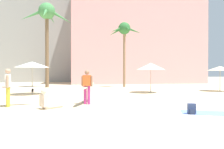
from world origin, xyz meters
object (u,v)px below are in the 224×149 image
at_px(palm_tree_far_left, 124,33).
at_px(person_near_left, 9,86).
at_px(cafe_umbrella_1, 151,66).
at_px(beach_towel, 205,113).
at_px(person_far_left, 48,102).
at_px(cafe_umbrella_2, 32,65).
at_px(person_mid_left, 87,86).
at_px(cafe_umbrella_0, 220,68).
at_px(backpack, 192,109).
at_px(palm_tree_left, 47,17).

bearing_deg(palm_tree_far_left, person_near_left, -124.14).
distance_m(palm_tree_far_left, cafe_umbrella_1, 7.75).
distance_m(beach_towel, person_far_left, 6.73).
bearing_deg(cafe_umbrella_2, person_mid_left, -55.65).
height_order(cafe_umbrella_0, backpack, cafe_umbrella_0).
bearing_deg(cafe_umbrella_0, cafe_umbrella_1, -177.33).
height_order(palm_tree_far_left, cafe_umbrella_1, palm_tree_far_left).
bearing_deg(cafe_umbrella_1, palm_tree_far_left, 95.91).
bearing_deg(person_near_left, palm_tree_left, -101.11).
distance_m(backpack, person_near_left, 8.34).
distance_m(cafe_umbrella_2, person_near_left, 5.77).
xyz_separation_m(cafe_umbrella_2, beach_towel, (8.31, -8.73, -2.18)).
height_order(cafe_umbrella_0, person_near_left, cafe_umbrella_0).
xyz_separation_m(cafe_umbrella_0, cafe_umbrella_2, (-15.33, -0.29, 0.23)).
xyz_separation_m(cafe_umbrella_1, person_far_left, (-7.13, -6.65, -1.78)).
bearing_deg(beach_towel, person_far_left, 161.97).
distance_m(person_far_left, person_near_left, 2.27).
distance_m(backpack, person_far_left, 6.14).
bearing_deg(person_far_left, person_mid_left, -5.02).
distance_m(palm_tree_left, person_near_left, 14.76).
bearing_deg(palm_tree_left, person_near_left, -90.54).
distance_m(cafe_umbrella_0, backpack, 12.10).
height_order(cafe_umbrella_2, person_near_left, cafe_umbrella_2).
xyz_separation_m(palm_tree_left, cafe_umbrella_1, (8.94, -7.61, -5.37)).
bearing_deg(beach_towel, person_mid_left, 144.38).
height_order(palm_tree_far_left, palm_tree_left, palm_tree_left).
xyz_separation_m(cafe_umbrella_2, person_near_left, (-0.02, -5.64, -1.23)).
relative_size(cafe_umbrella_1, person_near_left, 0.89).
relative_size(palm_tree_far_left, cafe_umbrella_2, 2.83).
bearing_deg(cafe_umbrella_2, person_far_left, -73.96).
relative_size(cafe_umbrella_2, beach_towel, 1.35).
bearing_deg(palm_tree_far_left, person_far_left, -115.75).
bearing_deg(backpack, person_far_left, -96.19).
bearing_deg(person_mid_left, cafe_umbrella_0, 138.64).
bearing_deg(person_far_left, cafe_umbrella_0, -11.24).
height_order(person_mid_left, person_near_left, person_near_left).
relative_size(palm_tree_far_left, cafe_umbrella_0, 3.29).
height_order(palm_tree_far_left, person_near_left, palm_tree_far_left).
xyz_separation_m(palm_tree_left, cafe_umbrella_2, (-0.11, -7.61, -5.28)).
height_order(cafe_umbrella_0, cafe_umbrella_1, cafe_umbrella_1).
relative_size(beach_towel, person_mid_left, 0.64).
distance_m(cafe_umbrella_0, cafe_umbrella_1, 6.29).
bearing_deg(beach_towel, palm_tree_far_left, 89.83).
xyz_separation_m(beach_towel, person_mid_left, (-4.58, 3.28, 0.93)).
bearing_deg(person_near_left, backpack, 146.46).
xyz_separation_m(palm_tree_left, backpack, (7.53, -16.49, -7.26)).
distance_m(cafe_umbrella_2, person_far_left, 7.17).
height_order(person_far_left, person_near_left, person_near_left).
xyz_separation_m(palm_tree_far_left, cafe_umbrella_2, (-8.35, -6.70, -3.73)).
xyz_separation_m(cafe_umbrella_1, person_mid_left, (-5.32, -5.45, -1.15)).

